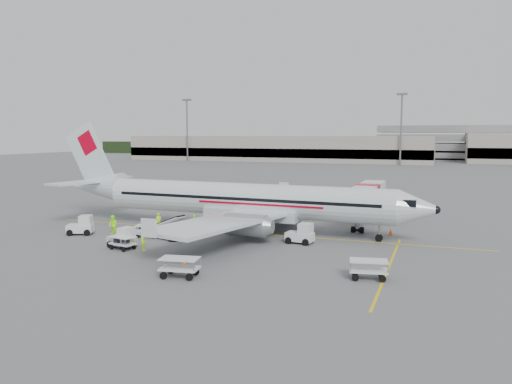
% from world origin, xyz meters
% --- Properties ---
extents(ground, '(360.00, 360.00, 0.00)m').
position_xyz_m(ground, '(0.00, 0.00, 0.00)').
color(ground, '#56595B').
extents(stripe_lead, '(44.00, 0.20, 0.01)m').
position_xyz_m(stripe_lead, '(0.00, 0.00, 0.01)').
color(stripe_lead, yellow).
rests_on(stripe_lead, ground).
extents(stripe_cross, '(0.20, 20.00, 0.01)m').
position_xyz_m(stripe_cross, '(14.00, -8.00, 0.01)').
color(stripe_cross, yellow).
rests_on(stripe_cross, ground).
extents(terminal_west, '(110.00, 22.00, 9.00)m').
position_xyz_m(terminal_west, '(-40.00, 130.00, 4.50)').
color(terminal_west, gray).
rests_on(terminal_west, ground).
extents(parking_garage, '(62.00, 24.00, 14.00)m').
position_xyz_m(parking_garage, '(25.00, 160.00, 7.00)').
color(parking_garage, slate).
rests_on(parking_garage, ground).
extents(treeline, '(300.00, 3.00, 6.00)m').
position_xyz_m(treeline, '(0.00, 175.00, 3.00)').
color(treeline, black).
rests_on(treeline, ground).
extents(mast_west, '(3.20, 1.20, 22.00)m').
position_xyz_m(mast_west, '(-70.00, 118.00, 11.00)').
color(mast_west, slate).
rests_on(mast_west, ground).
extents(mast_center, '(3.20, 1.20, 22.00)m').
position_xyz_m(mast_center, '(5.00, 118.00, 11.00)').
color(mast_center, slate).
rests_on(mast_center, ground).
extents(aircraft, '(39.63, 31.52, 10.67)m').
position_xyz_m(aircraft, '(-0.77, 0.85, 5.34)').
color(aircraft, silver).
rests_on(aircraft, ground).
extents(jet_bridge, '(3.27, 16.04, 4.20)m').
position_xyz_m(jet_bridge, '(9.96, 9.64, 2.10)').
color(jet_bridge, silver).
rests_on(jet_bridge, ground).
extents(belt_loader, '(5.68, 3.55, 2.88)m').
position_xyz_m(belt_loader, '(-6.22, -4.92, 1.44)').
color(belt_loader, silver).
rests_on(belt_loader, ground).
extents(tug_fore, '(2.49, 1.60, 1.82)m').
position_xyz_m(tug_fore, '(5.86, -2.71, 0.91)').
color(tug_fore, silver).
rests_on(tug_fore, ground).
extents(tug_mid, '(2.48, 1.69, 1.76)m').
position_xyz_m(tug_mid, '(-7.82, -9.49, 0.88)').
color(tug_mid, silver).
rests_on(tug_mid, ground).
extents(tug_aft, '(2.73, 2.21, 1.84)m').
position_xyz_m(tug_aft, '(-14.86, -6.26, 0.92)').
color(tug_aft, silver).
rests_on(tug_aft, ground).
extents(cart_loaded_a, '(2.37, 1.74, 1.11)m').
position_xyz_m(cart_loaded_a, '(-7.29, -10.16, 0.55)').
color(cart_loaded_a, silver).
rests_on(cart_loaded_a, ground).
extents(cart_loaded_b, '(2.41, 1.71, 1.14)m').
position_xyz_m(cart_loaded_b, '(-8.12, -5.07, 0.57)').
color(cart_loaded_b, silver).
rests_on(cart_loaded_b, ground).
extents(cart_empty_a, '(2.78, 1.90, 1.34)m').
position_xyz_m(cart_empty_a, '(1.14, -15.67, 0.67)').
color(cart_empty_a, silver).
rests_on(cart_empty_a, ground).
extents(cart_empty_b, '(2.70, 1.89, 1.29)m').
position_xyz_m(cart_empty_b, '(13.03, -11.67, 0.64)').
color(cart_empty_b, silver).
rests_on(cart_empty_b, ground).
extents(cone_nose, '(0.41, 0.41, 0.67)m').
position_xyz_m(cone_nose, '(12.99, 3.85, 0.34)').
color(cone_nose, '#EA510D').
rests_on(cone_nose, ground).
extents(cone_port, '(0.33, 0.33, 0.54)m').
position_xyz_m(cone_port, '(4.11, 11.20, 0.27)').
color(cone_port, '#EA510D').
rests_on(cone_port, ground).
extents(cone_stbd, '(0.43, 0.43, 0.70)m').
position_xyz_m(cone_stbd, '(0.04, -13.05, 0.35)').
color(cone_stbd, '#EA510D').
rests_on(cone_stbd, ground).
extents(crew_a, '(0.74, 0.69, 1.69)m').
position_xyz_m(crew_a, '(-9.15, -1.50, 0.84)').
color(crew_a, '#9EF612').
rests_on(crew_a, ground).
extents(crew_b, '(1.08, 0.94, 1.87)m').
position_xyz_m(crew_b, '(-11.85, -5.26, 0.93)').
color(crew_b, '#9EF612').
rests_on(crew_b, ground).
extents(crew_c, '(1.04, 1.28, 1.72)m').
position_xyz_m(crew_c, '(-5.34, -9.97, 0.86)').
color(crew_c, '#9EF612').
rests_on(crew_c, ground).
extents(crew_d, '(1.07, 1.02, 1.78)m').
position_xyz_m(crew_d, '(-5.06, -1.56, 0.89)').
color(crew_d, '#9EF612').
rests_on(crew_d, ground).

